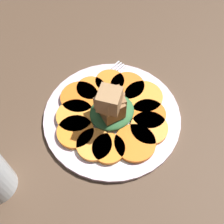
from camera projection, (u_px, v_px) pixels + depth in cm
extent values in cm
cube|color=#4C3828|center=(112.00, 120.00, 58.91)|extent=(120.00, 120.00, 2.00)
cylinder|color=silver|center=(112.00, 116.00, 57.65)|extent=(27.98, 27.98, 1.00)
cylinder|color=white|center=(112.00, 116.00, 57.61)|extent=(22.39, 22.39, 1.00)
cylinder|color=orange|center=(75.00, 116.00, 56.43)|extent=(7.64, 7.64, 0.92)
cylinder|color=orange|center=(76.00, 132.00, 54.45)|extent=(7.24, 7.24, 0.92)
cylinder|color=orange|center=(94.00, 145.00, 52.96)|extent=(6.77, 6.77, 0.92)
cylinder|color=orange|center=(109.00, 149.00, 52.52)|extent=(6.26, 6.26, 0.92)
cylinder|color=orange|center=(135.00, 143.00, 53.15)|extent=(7.94, 7.94, 0.92)
cylinder|color=orange|center=(149.00, 128.00, 54.91)|extent=(7.41, 7.41, 0.92)
cylinder|color=orange|center=(148.00, 114.00, 56.64)|extent=(7.02, 7.02, 0.92)
cylinder|color=orange|center=(143.00, 97.00, 58.98)|extent=(8.10, 8.10, 0.92)
cylinder|color=orange|center=(127.00, 86.00, 60.54)|extent=(7.36, 7.36, 0.92)
cylinder|color=orange|center=(110.00, 82.00, 61.21)|extent=(6.33, 6.33, 0.92)
cylinder|color=orange|center=(91.00, 89.00, 60.17)|extent=(6.18, 6.18, 0.92)
cylinder|color=orange|center=(79.00, 97.00, 58.92)|extent=(7.97, 7.97, 0.92)
ellipsoid|color=#2D6033|center=(112.00, 112.00, 56.21)|extent=(9.31, 8.38, 2.22)
cube|color=brown|center=(112.00, 103.00, 53.70)|extent=(5.15, 5.15, 3.83)
cube|color=brown|center=(111.00, 108.00, 52.91)|extent=(4.93, 4.93, 4.06)
cube|color=brown|center=(113.00, 104.00, 53.29)|extent=(5.72, 5.72, 4.32)
cube|color=#9E754C|center=(110.00, 103.00, 53.79)|extent=(4.90, 4.90, 3.75)
cube|color=#9E754C|center=(109.00, 100.00, 49.16)|extent=(5.46, 5.46, 3.97)
cube|color=#9E754C|center=(106.00, 102.00, 50.15)|extent=(3.83, 3.83, 3.28)
cube|color=silver|center=(82.00, 99.00, 59.04)|extent=(13.05, 2.53, 0.40)
cube|color=silver|center=(105.00, 79.00, 62.00)|extent=(1.82, 2.47, 0.40)
cube|color=silver|center=(112.00, 68.00, 63.72)|extent=(5.13, 0.87, 0.40)
cube|color=silver|center=(114.00, 69.00, 63.49)|extent=(5.13, 0.87, 0.40)
cube|color=silver|center=(116.00, 71.00, 63.25)|extent=(5.13, 0.87, 0.40)
cube|color=silver|center=(119.00, 72.00, 63.01)|extent=(5.13, 0.87, 0.40)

